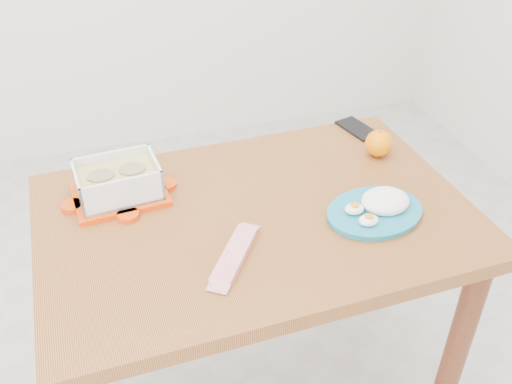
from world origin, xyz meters
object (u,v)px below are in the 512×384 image
object	(u,v)px
food_container	(118,182)
rice_plate	(378,207)
dining_table	(256,250)
smartphone	(357,129)
orange_fruit	(379,143)

from	to	relation	value
food_container	rice_plate	distance (m)	0.63
rice_plate	food_container	bearing A→B (deg)	147.33
dining_table	food_container	size ratio (longest dim) A/B	4.41
dining_table	smartphone	distance (m)	0.52
dining_table	smartphone	bearing A→B (deg)	34.11
food_container	orange_fruit	xyz separation A→B (m)	(0.71, -0.01, -0.01)
dining_table	food_container	world-z (taller)	food_container
dining_table	food_container	xyz separation A→B (m)	(-0.31, 0.16, 0.17)
dining_table	orange_fruit	bearing A→B (deg)	18.83
dining_table	orange_fruit	size ratio (longest dim) A/B	14.11
food_container	orange_fruit	world-z (taller)	food_container
dining_table	orange_fruit	xyz separation A→B (m)	(0.40, 0.15, 0.16)
rice_plate	smartphone	distance (m)	0.41
orange_fruit	food_container	bearing A→B (deg)	179.51
rice_plate	smartphone	world-z (taller)	rice_plate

